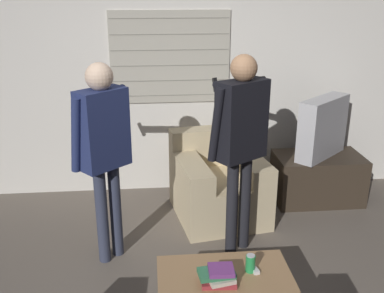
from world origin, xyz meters
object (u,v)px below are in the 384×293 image
object	(u,v)px
tv	(322,128)
spare_remote	(253,268)
person_left_standing	(103,140)
book_stack	(219,276)
soda_can	(250,263)
person_right_standing	(240,131)
armchair_beige	(218,184)
coffee_table	(226,284)

from	to	relation	value
tv	spare_remote	distance (m)	2.14
person_left_standing	book_stack	size ratio (longest dim) A/B	6.61
book_stack	soda_can	world-z (taller)	soda_can
book_stack	person_right_standing	bearing A→B (deg)	72.67
person_right_standing	armchair_beige	bearing A→B (deg)	63.93
spare_remote	armchair_beige	bearing A→B (deg)	77.84
person_left_standing	spare_remote	xyz separation A→B (m)	(1.06, -0.88, -0.66)
person_right_standing	tv	bearing A→B (deg)	7.27
person_right_standing	soda_can	distance (m)	1.13
coffee_table	person_left_standing	world-z (taller)	person_left_standing
book_stack	soda_can	xyz separation A→B (m)	(0.23, 0.11, 0.01)
person_left_standing	soda_can	world-z (taller)	person_left_standing
coffee_table	person_left_standing	distance (m)	1.47
armchair_beige	book_stack	distance (m)	1.72
armchair_beige	soda_can	size ratio (longest dim) A/B	8.26
person_left_standing	book_stack	bearing A→B (deg)	-93.23
coffee_table	tv	world-z (taller)	tv
soda_can	spare_remote	bearing A→B (deg)	31.25
coffee_table	spare_remote	xyz separation A→B (m)	(0.20, 0.09, 0.05)
tv	book_stack	bearing A→B (deg)	12.94
soda_can	coffee_table	bearing A→B (deg)	-158.64
coffee_table	person_right_standing	bearing A→B (deg)	74.99
person_right_standing	book_stack	size ratio (longest dim) A/B	6.77
tv	soda_can	world-z (taller)	tv
spare_remote	book_stack	bearing A→B (deg)	-167.36
armchair_beige	book_stack	world-z (taller)	armchair_beige
person_right_standing	person_left_standing	bearing A→B (deg)	148.96
coffee_table	soda_can	size ratio (longest dim) A/B	7.21
armchair_beige	tv	distance (m)	1.25
armchair_beige	person_left_standing	world-z (taller)	person_left_standing
spare_remote	person_left_standing	bearing A→B (deg)	127.64
person_left_standing	coffee_table	bearing A→B (deg)	-90.29
coffee_table	spare_remote	bearing A→B (deg)	22.68
coffee_table	spare_remote	world-z (taller)	spare_remote
person_left_standing	soda_can	bearing A→B (deg)	-82.71
soda_can	person_right_standing	bearing A→B (deg)	84.61
tv	person_right_standing	bearing A→B (deg)	-1.50
armchair_beige	spare_remote	world-z (taller)	armchair_beige
armchair_beige	spare_remote	bearing A→B (deg)	81.03
tv	book_stack	world-z (taller)	tv
coffee_table	soda_can	xyz separation A→B (m)	(0.18, 0.07, 0.10)
tv	person_right_standing	distance (m)	1.40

